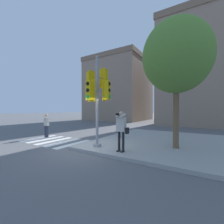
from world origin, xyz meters
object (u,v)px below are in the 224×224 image
(fire_hydrant, at_px, (120,133))
(street_tree, at_px, (176,57))
(traffic_signal_pole, at_px, (98,90))
(person_photographer, at_px, (121,128))
(pedestrian_distant, at_px, (46,125))

(fire_hydrant, bearing_deg, street_tree, -11.06)
(traffic_signal_pole, height_order, person_photographer, traffic_signal_pole)
(person_photographer, bearing_deg, traffic_signal_pole, 172.57)
(street_tree, bearing_deg, traffic_signal_pole, -152.90)
(traffic_signal_pole, xyz_separation_m, pedestrian_distant, (-5.09, 0.66, -2.04))
(traffic_signal_pole, xyz_separation_m, street_tree, (3.33, 1.70, 1.53))
(pedestrian_distant, bearing_deg, street_tree, 7.05)
(pedestrian_distant, bearing_deg, traffic_signal_pole, -7.39)
(traffic_signal_pole, bearing_deg, pedestrian_distant, 172.61)
(traffic_signal_pole, xyz_separation_m, person_photographer, (1.43, -0.19, -1.72))
(traffic_signal_pole, height_order, street_tree, street_tree)
(person_photographer, xyz_separation_m, fire_hydrant, (-1.47, 2.55, -0.69))
(pedestrian_distant, relative_size, street_tree, 0.27)
(person_photographer, relative_size, pedestrian_distant, 1.06)
(person_photographer, bearing_deg, street_tree, 44.87)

